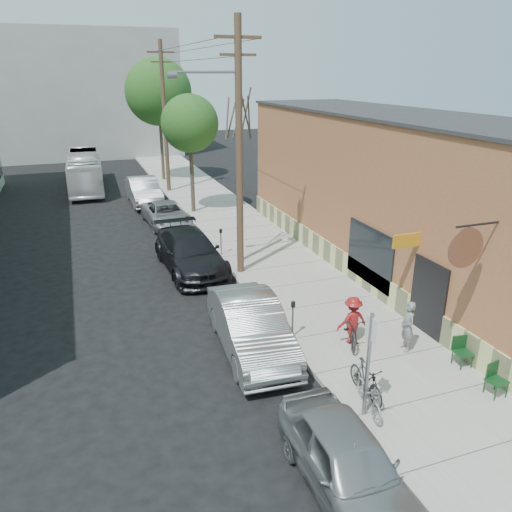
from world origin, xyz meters
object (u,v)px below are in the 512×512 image
object	(u,v)px
sign_post	(369,356)
car_4	(144,191)
parking_meter_far	(221,237)
parked_bike_b	(370,395)
patio_chair_a	(463,352)
car_1	(251,327)
tree_leafy_mid	(190,124)
parked_bike_a	(366,380)
car_3	(166,214)
tree_bare	(239,199)
parking_meter_near	(293,313)
patron_grey	(408,326)
patio_chair_b	(497,381)
car_2	(190,252)
utility_pole_near	(238,147)
tree_leafy_far	(158,92)
cyclist	(352,320)
bus	(85,171)
car_0	(347,462)

from	to	relation	value
sign_post	car_4	size ratio (longest dim) A/B	0.55
parking_meter_far	parked_bike_b	distance (m)	12.22
patio_chair_a	car_1	bearing A→B (deg)	157.39
tree_leafy_mid	car_1	bearing A→B (deg)	-97.01
parking_meter_far	patio_chair_a	xyz separation A→B (m)	(3.93, -11.40, -0.39)
parked_bike_a	car_1	distance (m)	3.93
car_3	patio_chair_a	bearing A→B (deg)	-76.47
tree_bare	patio_chair_a	xyz separation A→B (m)	(3.38, -10.32, -2.42)
parking_meter_near	sign_post	bearing A→B (deg)	-88.62
parking_meter_far	patron_grey	xyz separation A→B (m)	(2.93, -10.10, -0.03)
patio_chair_b	car_1	size ratio (longest dim) A/B	0.17
tree_bare	parked_bike_b	distance (m)	11.39
car_1	sign_post	bearing A→B (deg)	-65.19
sign_post	parking_meter_near	world-z (taller)	sign_post
sign_post	patron_grey	distance (m)	3.72
parked_bike_a	car_2	bearing A→B (deg)	102.82
tree_leafy_mid	car_3	xyz separation A→B (m)	(-2.00, -1.92, -4.70)
sign_post	utility_pole_near	size ratio (longest dim) A/B	0.28
tree_leafy_far	patio_chair_b	xyz separation A→B (m)	(3.22, -31.00, -6.13)
parking_meter_far	cyclist	size ratio (longest dim) A/B	0.80
tree_leafy_far	car_2	bearing A→B (deg)	-96.67
car_1	cyclist	bearing A→B (deg)	-11.23
car_1	bus	xyz separation A→B (m)	(-3.86, 25.65, 0.50)
patio_chair_a	car_2	distance (m)	11.79
parked_bike_b	tree_leafy_far	bearing A→B (deg)	100.76
parking_meter_near	parking_meter_far	distance (m)	8.18
patron_grey	sign_post	bearing A→B (deg)	-38.74
car_3	car_0	bearing A→B (deg)	-93.59
parked_bike_b	cyclist	bearing A→B (deg)	78.67
patron_grey	tree_leafy_mid	bearing A→B (deg)	-159.59
sign_post	cyclist	distance (m)	3.66
tree_leafy_mid	cyclist	xyz separation A→B (m)	(1.05, -17.09, -4.42)
car_0	car_3	distance (m)	20.23
sign_post	bus	world-z (taller)	sign_post
utility_pole_near	patio_chair_a	world-z (taller)	utility_pole_near
patio_chair_b	parking_meter_far	bearing A→B (deg)	95.45
patio_chair_a	parking_meter_far	bearing A→B (deg)	116.35
car_4	patron_grey	bearing A→B (deg)	-78.47
car_3	bus	xyz separation A→B (m)	(-3.86, 11.30, 0.70)
car_3	sign_post	bearing A→B (deg)	-88.77
patio_chair_a	bus	distance (m)	30.20
parking_meter_near	car_4	world-z (taller)	car_4
patron_grey	car_4	size ratio (longest dim) A/B	0.31
tree_bare	bus	bearing A→B (deg)	107.64
utility_pole_near	cyclist	xyz separation A→B (m)	(1.46, -6.86, -4.48)
cyclist	parked_bike_b	distance (m)	3.36
tree_bare	parked_bike_b	bearing A→B (deg)	-91.19
tree_leafy_far	patio_chair_a	world-z (taller)	tree_leafy_far
parking_meter_near	tree_leafy_mid	bearing A→B (deg)	88.05
tree_leafy_mid	parked_bike_b	world-z (taller)	tree_leafy_mid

